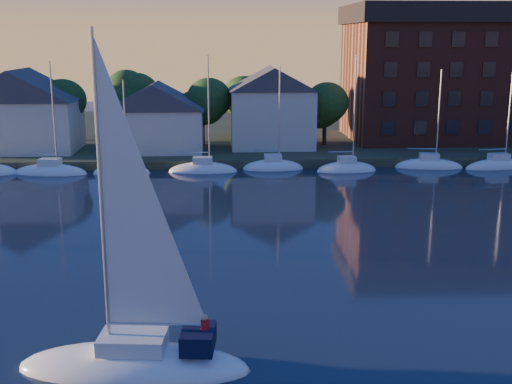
{
  "coord_description": "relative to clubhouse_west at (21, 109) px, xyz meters",
  "views": [
    {
      "loc": [
        1.59,
        -19.71,
        14.13
      ],
      "look_at": [
        3.94,
        22.0,
        4.1
      ],
      "focal_mm": 45.0,
      "sensor_mm": 36.0,
      "label": 1
    }
  ],
  "objects": [
    {
      "name": "shoreline_land",
      "position": [
        22.0,
        17.0,
        -5.93
      ],
      "size": [
        160.0,
        50.0,
        2.0
      ],
      "primitive_type": "cube",
      "color": "#2F3720",
      "rests_on": "ground"
    },
    {
      "name": "clubhouse_east",
      "position": [
        30.0,
        1.0,
        0.07
      ],
      "size": [
        10.5,
        8.4,
        9.8
      ],
      "color": "silver",
      "rests_on": "shoreline_land"
    },
    {
      "name": "tree_line",
      "position": [
        24.0,
        5.0,
        1.24
      ],
      "size": [
        93.4,
        5.4,
        8.9
      ],
      "color": "#3D2A1B",
      "rests_on": "shoreline_land"
    },
    {
      "name": "clubhouse_west",
      "position": [
        0.0,
        0.0,
        0.0
      ],
      "size": [
        13.65,
        9.45,
        9.64
      ],
      "color": "silver",
      "rests_on": "shoreline_land"
    },
    {
      "name": "hero_sailboat",
      "position": [
        19.83,
        -51.93,
        -5.29
      ],
      "size": [
        10.49,
        4.25,
        15.68
      ],
      "rotation": [
        0.0,
        0.0,
        3.05
      ],
      "color": "white",
      "rests_on": "ground"
    },
    {
      "name": "condo_block",
      "position": [
        56.0,
        6.95,
        3.86
      ],
      "size": [
        31.0,
        17.0,
        17.4
      ],
      "color": "brown",
      "rests_on": "shoreline_land"
    },
    {
      "name": "moored_fleet",
      "position": [
        22.0,
        -9.0,
        -5.83
      ],
      "size": [
        87.5,
        2.4,
        12.05
      ],
      "color": "white",
      "rests_on": "ground"
    },
    {
      "name": "wooden_dock",
      "position": [
        22.0,
        -6.0,
        -5.93
      ],
      "size": [
        120.0,
        3.0,
        1.0
      ],
      "primitive_type": "cube",
      "color": "brown",
      "rests_on": "ground"
    },
    {
      "name": "clubhouse_centre",
      "position": [
        16.0,
        -1.0,
        -0.8
      ],
      "size": [
        11.55,
        8.4,
        8.08
      ],
      "color": "silver",
      "rests_on": "shoreline_land"
    }
  ]
}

